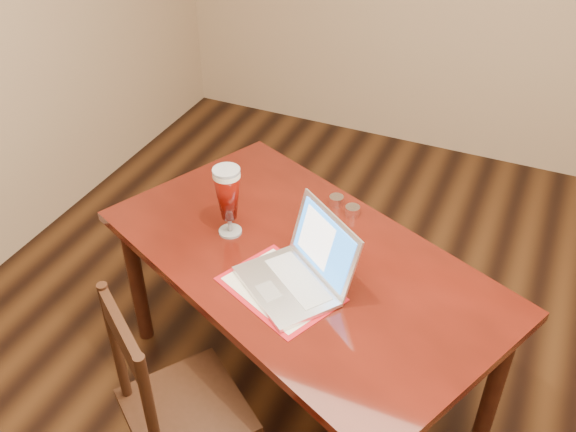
% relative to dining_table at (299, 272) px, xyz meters
% --- Properties ---
extents(room_shell, '(4.51, 5.01, 2.71)m').
position_rel_dining_table_xyz_m(room_shell, '(0.46, -0.23, 1.11)').
color(room_shell, tan).
rests_on(room_shell, ground).
extents(dining_table, '(1.78, 1.43, 1.03)m').
position_rel_dining_table_xyz_m(dining_table, '(0.00, 0.00, 0.00)').
color(dining_table, '#4D110A').
rests_on(dining_table, ground).
extents(dining_chair, '(0.56, 0.55, 0.96)m').
position_rel_dining_table_xyz_m(dining_chair, '(-0.19, -0.61, -0.20)').
color(dining_chair, black).
rests_on(dining_chair, ground).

